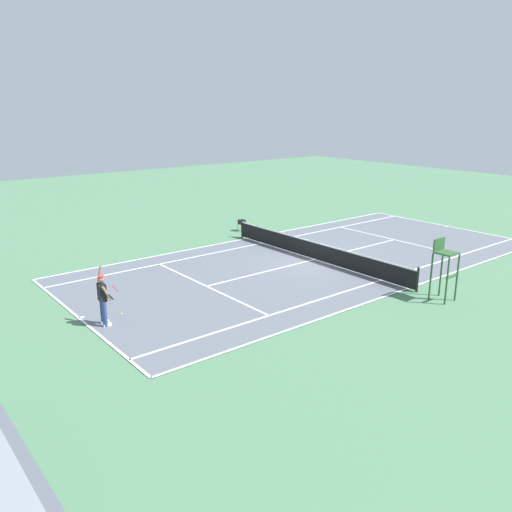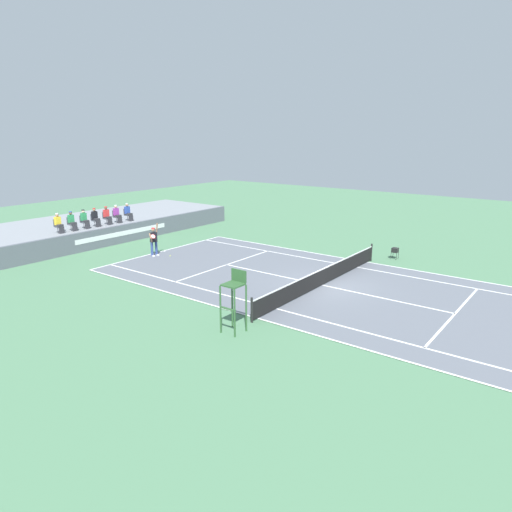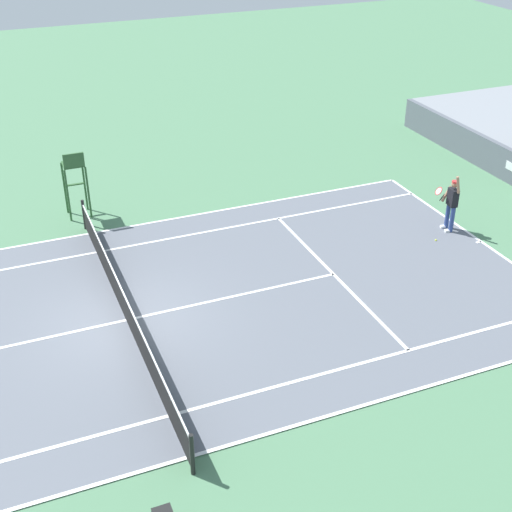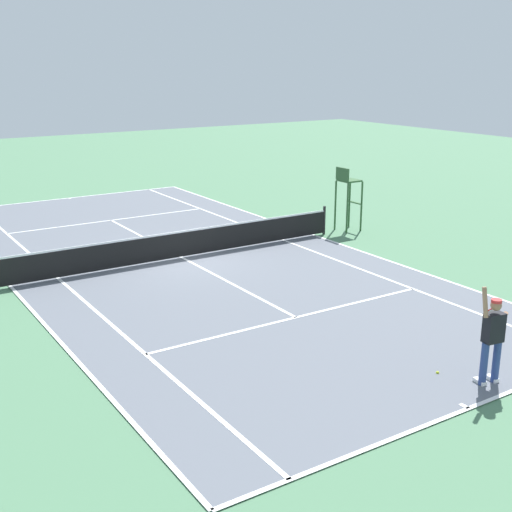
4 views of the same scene
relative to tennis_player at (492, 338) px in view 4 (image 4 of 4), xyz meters
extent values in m
plane|color=#4C7A56|center=(1.16, -11.39, -0.99)|extent=(80.00, 80.00, 0.00)
cube|color=slate|center=(1.16, -11.39, -0.98)|extent=(10.98, 23.78, 0.02)
cube|color=white|center=(1.16, 0.50, -0.97)|extent=(10.98, 0.10, 0.01)
cube|color=white|center=(1.16, -23.28, -0.97)|extent=(10.98, 0.10, 0.01)
cube|color=white|center=(-4.33, -11.39, -0.97)|extent=(0.10, 23.78, 0.01)
cube|color=white|center=(6.65, -11.39, -0.97)|extent=(0.10, 23.78, 0.01)
cube|color=white|center=(-2.95, -11.39, -0.97)|extent=(0.10, 23.78, 0.01)
cube|color=white|center=(5.27, -11.39, -0.97)|extent=(0.10, 23.78, 0.01)
cube|color=white|center=(1.16, -4.99, -0.97)|extent=(8.22, 0.10, 0.01)
cube|color=white|center=(1.16, -17.79, -0.97)|extent=(8.22, 0.10, 0.01)
cube|color=white|center=(1.16, -11.39, -0.97)|extent=(0.10, 12.80, 0.01)
cube|color=white|center=(1.16, 0.40, -0.97)|extent=(0.10, 0.20, 0.01)
cube|color=white|center=(1.16, -23.18, -0.97)|extent=(0.10, 0.20, 0.01)
cylinder|color=black|center=(-4.78, -11.39, -0.46)|extent=(0.10, 0.10, 1.07)
cube|color=black|center=(1.16, -11.39, -0.51)|extent=(11.78, 0.02, 0.84)
cube|color=white|center=(1.16, -11.39, -0.09)|extent=(11.78, 0.03, 0.06)
cylinder|color=navy|center=(0.17, -0.01, -0.53)|extent=(0.15, 0.15, 0.92)
cylinder|color=navy|center=(-0.15, 0.04, -0.53)|extent=(0.15, 0.15, 0.92)
cube|color=white|center=(0.16, -0.07, -0.94)|extent=(0.16, 0.29, 0.10)
cube|color=white|center=(-0.16, -0.02, -0.94)|extent=(0.16, 0.29, 0.10)
cube|color=black|center=(0.01, 0.02, 0.23)|extent=(0.43, 0.30, 0.60)
sphere|color=#A37556|center=(0.01, 0.02, 0.70)|extent=(0.22, 0.22, 0.22)
cylinder|color=red|center=(0.01, 0.02, 0.79)|extent=(0.21, 0.21, 0.06)
cylinder|color=#A37556|center=(0.26, -0.05, 0.79)|extent=(0.12, 0.22, 0.61)
cylinder|color=#A37556|center=(-0.26, -0.05, 0.25)|extent=(0.14, 0.34, 0.56)
cylinder|color=black|center=(-0.32, -0.16, 0.12)|extent=(0.06, 0.19, 0.25)
torus|color=red|center=(-0.32, -0.34, 0.38)|extent=(0.33, 0.24, 0.26)
cylinder|color=silver|center=(-0.32, -0.34, 0.38)|extent=(0.29, 0.20, 0.22)
sphere|color=#D1E533|center=(0.53, -0.84, -0.96)|extent=(0.07, 0.07, 0.07)
cylinder|color=#2D562D|center=(-6.29, -11.74, -0.04)|extent=(0.07, 0.07, 1.90)
cylinder|color=#2D562D|center=(-6.29, -11.04, -0.04)|extent=(0.07, 0.07, 1.90)
cylinder|color=#2D562D|center=(-5.59, -11.74, -0.04)|extent=(0.07, 0.07, 1.90)
cylinder|color=#2D562D|center=(-5.59, -11.04, -0.04)|extent=(0.07, 0.07, 1.90)
cube|color=#2D562D|center=(-5.94, -11.39, 0.94)|extent=(0.70, 0.70, 0.06)
cube|color=#2D562D|center=(-5.59, -11.39, 1.21)|extent=(0.06, 0.70, 0.48)
cube|color=#2D562D|center=(-6.25, -11.39, 0.05)|extent=(0.10, 0.70, 0.04)
camera|label=1|loc=(-16.40, 6.36, 6.36)|focal=36.53mm
camera|label=2|loc=(-18.76, -22.11, 6.44)|focal=32.56mm
camera|label=3|loc=(17.22, -14.15, 10.08)|focal=49.46mm
camera|label=4|loc=(10.57, 7.80, 5.27)|focal=47.07mm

